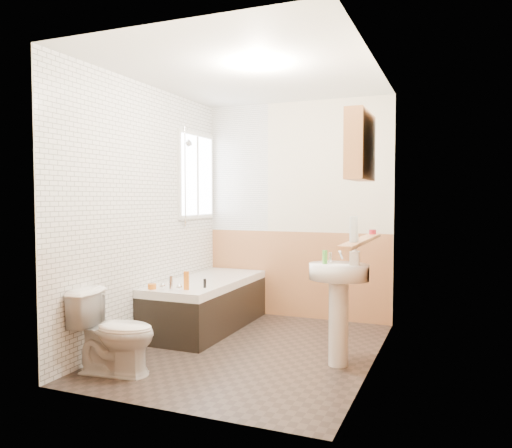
% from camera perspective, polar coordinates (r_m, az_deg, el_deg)
% --- Properties ---
extents(floor, '(2.80, 2.80, 0.00)m').
position_cam_1_polar(floor, '(4.70, -0.71, -14.22)').
color(floor, '#2D2420').
rests_on(floor, ground).
extents(ceiling, '(2.80, 2.80, 0.00)m').
position_cam_1_polar(ceiling, '(4.63, -0.73, 16.85)').
color(ceiling, white).
rests_on(ceiling, ground).
extents(wall_back, '(2.20, 0.02, 2.50)m').
position_cam_1_polar(wall_back, '(5.82, 4.68, 1.58)').
color(wall_back, beige).
rests_on(wall_back, ground).
extents(wall_front, '(2.20, 0.02, 2.50)m').
position_cam_1_polar(wall_front, '(3.24, -10.43, 0.43)').
color(wall_front, beige).
rests_on(wall_front, ground).
extents(wall_left, '(0.02, 2.80, 2.50)m').
position_cam_1_polar(wall_left, '(5.03, -12.46, 1.30)').
color(wall_left, beige).
rests_on(wall_left, ground).
extents(wall_right, '(0.02, 2.80, 2.50)m').
position_cam_1_polar(wall_right, '(4.19, 13.41, 0.97)').
color(wall_right, beige).
rests_on(wall_right, ground).
extents(wainscot_right, '(0.01, 2.80, 1.00)m').
position_cam_1_polar(wainscot_right, '(4.29, 12.99, -9.10)').
color(wainscot_right, '#BD7E4D').
rests_on(wainscot_right, wall_right).
extents(wainscot_front, '(2.20, 0.01, 1.00)m').
position_cam_1_polar(wainscot_front, '(3.38, -10.10, -12.37)').
color(wainscot_front, '#BD7E4D').
rests_on(wainscot_front, wall_front).
extents(wainscot_back, '(2.20, 0.01, 1.00)m').
position_cam_1_polar(wainscot_back, '(5.87, 4.58, -5.77)').
color(wainscot_back, '#BD7E4D').
rests_on(wainscot_back, wall_back).
extents(tile_cladding_left, '(0.01, 2.80, 2.50)m').
position_cam_1_polar(tile_cladding_left, '(5.02, -12.25, 1.30)').
color(tile_cladding_left, white).
rests_on(tile_cladding_left, wall_left).
extents(tile_return_back, '(0.75, 0.01, 1.50)m').
position_cam_1_polar(tile_return_back, '(6.06, -1.96, 6.37)').
color(tile_return_back, white).
rests_on(tile_return_back, wall_back).
extents(window, '(0.03, 0.79, 0.99)m').
position_cam_1_polar(window, '(5.82, -6.78, 5.51)').
color(window, white).
rests_on(window, wall_left).
extents(bathtub, '(0.70, 1.64, 0.67)m').
position_cam_1_polar(bathtub, '(5.42, -5.62, -8.91)').
color(bathtub, black).
rests_on(bathtub, floor).
extents(shower_riser, '(0.10, 0.07, 1.09)m').
position_cam_1_polar(shower_riser, '(5.55, -8.02, 6.40)').
color(shower_riser, silver).
rests_on(shower_riser, wall_left).
extents(toilet, '(0.71, 0.45, 0.66)m').
position_cam_1_polar(toilet, '(4.19, -15.84, -11.83)').
color(toilet, white).
rests_on(toilet, floor).
extents(sink, '(0.50, 0.40, 0.96)m').
position_cam_1_polar(sink, '(4.21, 9.43, -7.79)').
color(sink, white).
rests_on(sink, floor).
extents(pine_shelf, '(0.10, 1.36, 0.03)m').
position_cam_1_polar(pine_shelf, '(4.05, 12.03, -1.85)').
color(pine_shelf, '#BD7E4D').
rests_on(pine_shelf, wall_right).
extents(medicine_cabinet, '(0.15, 0.60, 0.54)m').
position_cam_1_polar(medicine_cabinet, '(4.07, 11.79, 8.69)').
color(medicine_cabinet, '#BD7E4D').
rests_on(medicine_cabinet, wall_right).
extents(foam_can, '(0.07, 0.07, 0.19)m').
position_cam_1_polar(foam_can, '(3.69, 11.08, -0.61)').
color(foam_can, silver).
rests_on(foam_can, pine_shelf).
extents(green_bottle, '(0.05, 0.05, 0.22)m').
position_cam_1_polar(green_bottle, '(3.79, 11.37, -0.26)').
color(green_bottle, silver).
rests_on(green_bottle, pine_shelf).
extents(black_jar, '(0.08, 0.08, 0.04)m').
position_cam_1_polar(black_jar, '(4.56, 13.18, -0.89)').
color(black_jar, maroon).
rests_on(black_jar, pine_shelf).
extents(soap_bottle, '(0.08, 0.17, 0.08)m').
position_cam_1_polar(soap_bottle, '(4.11, 11.23, -4.09)').
color(soap_bottle, silver).
rests_on(soap_bottle, sink).
extents(clear_bottle, '(0.05, 0.05, 0.11)m').
position_cam_1_polar(clear_bottle, '(4.14, 7.88, -3.77)').
color(clear_bottle, '#59C647').
rests_on(clear_bottle, sink).
extents(blue_gel, '(0.05, 0.04, 0.17)m').
position_cam_1_polar(blue_gel, '(4.77, -7.95, -6.42)').
color(blue_gel, orange).
rests_on(blue_gel, bathtub).
extents(cream_jar, '(0.10, 0.10, 0.05)m').
position_cam_1_polar(cream_jar, '(4.87, -11.80, -7.00)').
color(cream_jar, orange).
rests_on(cream_jar, bathtub).
extents(orange_bottle, '(0.03, 0.03, 0.09)m').
position_cam_1_polar(orange_bottle, '(4.86, -5.88, -6.76)').
color(orange_bottle, black).
rests_on(orange_bottle, bathtub).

